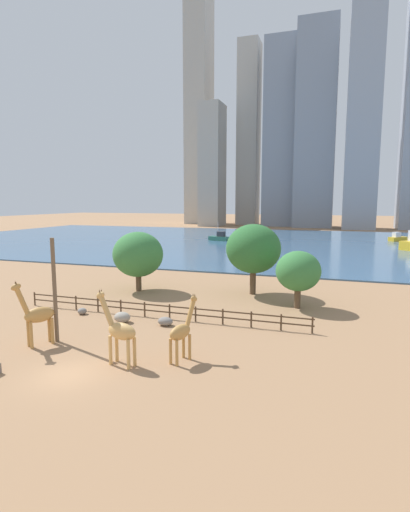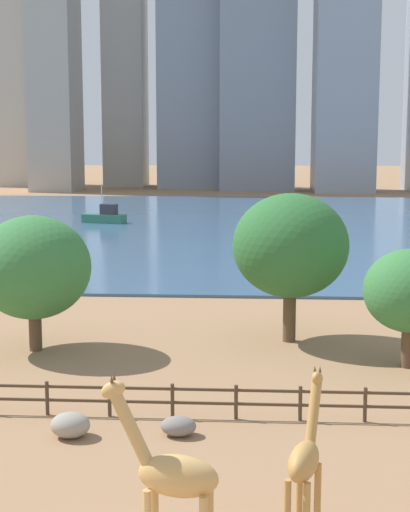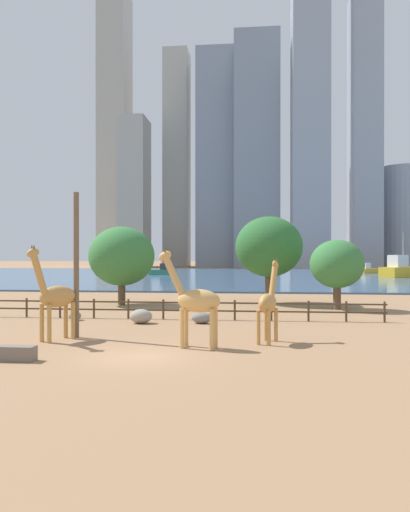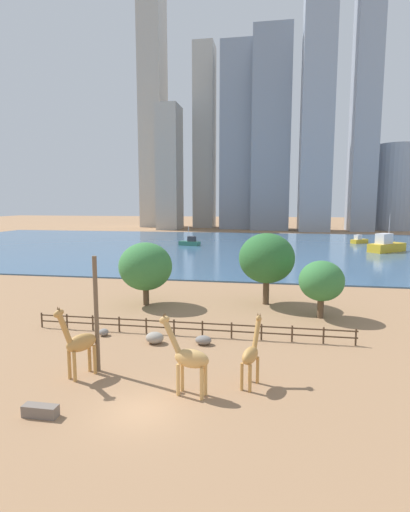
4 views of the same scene
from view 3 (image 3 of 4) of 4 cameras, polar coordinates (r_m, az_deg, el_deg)
The scene contains 25 objects.
ground_plane at distance 100.52m, azimuth 3.24°, elevation -2.24°, with size 400.00×400.00×0.00m, color #9E7551.
harbor_water at distance 97.52m, azimuth 3.15°, elevation -2.25°, with size 180.00×86.00×0.20m, color #3D6084.
giraffe_tall at distance 25.73m, azimuth -16.76°, elevation -4.44°, with size 1.90×2.73×4.74m.
giraffe_companion at distance 22.82m, azimuth -1.15°, elevation -5.09°, with size 3.10×1.18×4.60m.
giraffe_young at distance 24.40m, azimuth 7.24°, elevation -5.32°, with size 1.27×2.69×4.10m.
utility_pole at distance 26.38m, azimuth -14.50°, elevation -0.99°, with size 0.28×0.28×7.45m, color brown.
boulder_near_fence at distance 31.25m, azimuth -7.32°, elevation -6.85°, with size 1.38×1.17×0.88m, color gray.
boulder_by_pole at distance 30.99m, azimuth -0.38°, elevation -7.08°, with size 1.25×0.92×0.69m, color gray.
boulder_small at distance 33.55m, azimuth -14.64°, elevation -6.62°, with size 0.80×0.77×0.58m, color gray.
feeding_trough at distance 21.73m, azimuth -21.09°, elevation -10.34°, with size 1.80×0.60×0.60m, color #72665B.
enclosure_fence at distance 32.87m, azimuth -2.71°, elevation -5.93°, with size 26.12×0.14×1.30m.
tree_left_large at distance 39.90m, azimuth 14.86°, elevation -0.92°, with size 4.16×4.16×5.40m.
tree_center_broad at distance 43.69m, azimuth 7.32°, elevation 1.04°, with size 5.83×5.83×7.56m.
tree_right_tall at distance 42.73m, azimuth -9.50°, elevation -0.03°, with size 5.55×5.55×6.62m.
boat_ferry at distance 95.55m, azimuth 21.47°, elevation -1.45°, with size 8.88×8.36×8.08m.
boat_tug at distance 112.58m, azimuth 18.07°, elevation -1.50°, with size 4.91×4.76×2.21m.
boat_barge at distance 98.86m, azimuth -4.80°, elevation -1.71°, with size 5.47×3.16×4.65m.
skyline_tower_needle at distance 169.22m, azimuth 17.78°, elevation 13.44°, with size 8.73×13.04×86.13m, color #939EAD.
skyline_block_central at distance 163.25m, azimuth 11.89°, elevation 15.44°, with size 11.10×13.69×94.36m, color #939EAD.
skyline_tower_glass at distance 177.33m, azimuth -3.24°, elevation 10.98°, with size 8.42×10.05×74.88m, color #ADA89E.
skyline_block_left at distance 174.43m, azimuth 21.81°, elevation 4.12°, with size 15.34×15.34×32.46m, color #939EAD.
skyline_block_right at distance 163.25m, azimuth 5.96°, elevation 11.90°, with size 14.41×9.24×74.77m, color gray.
skyline_tower_short at distance 185.79m, azimuth -10.27°, elevation 13.98°, with size 9.66×13.19×97.08m, color #ADA89E.
skyline_block_wide at distance 163.30m, azimuth -8.06°, elevation 7.12°, with size 8.34×12.08×47.88m, color #ADA89E.
skyline_tower_far at distance 170.45m, azimuth 1.97°, elevation 10.91°, with size 16.41×14.24×71.88m, color gray.
Camera 3 is at (4.96, -20.30, 4.27)m, focal length 35.00 mm.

